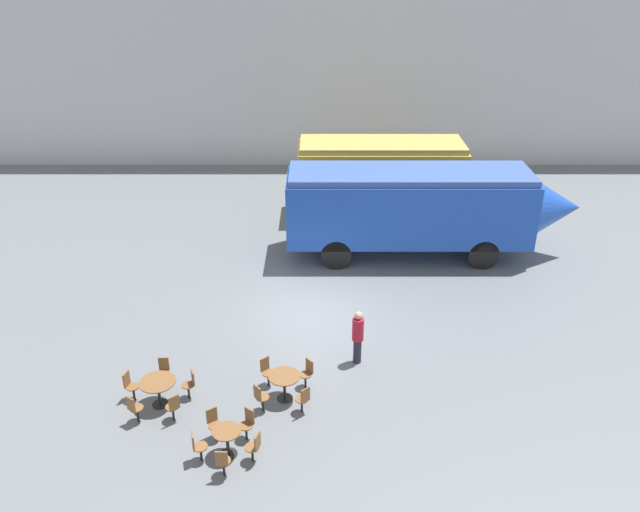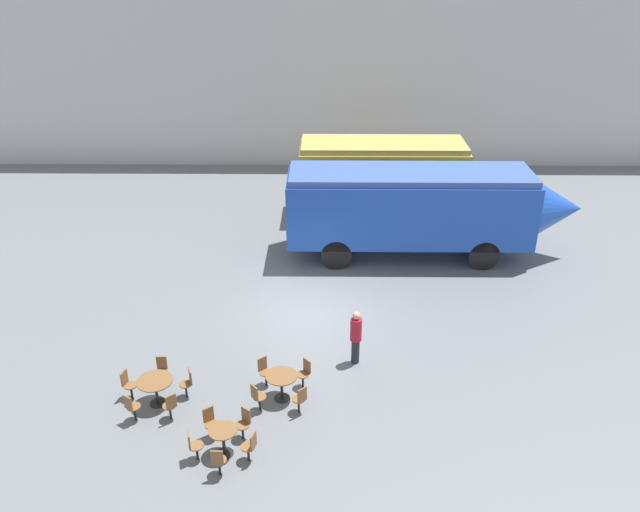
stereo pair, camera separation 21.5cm
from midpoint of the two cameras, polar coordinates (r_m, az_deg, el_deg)
name	(u,v)px [view 2 (the right image)]	position (r m, az deg, el deg)	size (l,w,h in m)	color
ground_plane	(311,311)	(21.17, -0.56, -5.09)	(80.00, 80.00, 0.00)	slate
backdrop_wall	(317,83)	(34.18, -0.07, 15.53)	(44.00, 0.15, 9.00)	silver
passenger_coach_vintage	(382,172)	(28.11, 5.91, 7.63)	(7.27, 2.70, 3.40)	gold
streamlined_locomotive	(429,206)	(24.46, 10.20, 4.53)	(11.32, 2.71, 3.49)	blue
cafe_table_near	(223,437)	(15.76, -8.44, -16.02)	(0.70, 0.70, 0.76)	black
cafe_table_mid	(282,380)	(17.16, -3.17, -11.28)	(0.87, 0.87, 0.77)	black
cafe_table_far	(155,385)	(17.49, -14.47, -11.32)	(0.96, 0.96, 0.77)	black
cafe_chair_0	(210,421)	(16.28, -9.62, -14.64)	(0.40, 0.40, 0.87)	black
cafe_chair_1	(193,444)	(15.75, -11.14, -16.52)	(0.39, 0.37, 0.87)	black
cafe_chair_2	(218,460)	(15.27, -8.88, -17.97)	(0.36, 0.36, 0.87)	black
cafe_chair_3	(251,445)	(15.53, -5.95, -16.82)	(0.39, 0.37, 0.87)	black
cafe_chair_4	(244,421)	(16.15, -6.56, -14.80)	(0.40, 0.40, 0.87)	black
cafe_chair_5	(305,371)	(17.62, -1.04, -10.51)	(0.41, 0.40, 0.87)	black
cafe_chair_6	(264,369)	(17.75, -4.77, -10.29)	(0.40, 0.41, 0.87)	black
cafe_chair_7	(257,396)	(16.86, -5.39, -12.62)	(0.41, 0.40, 0.87)	black
cafe_chair_8	(300,398)	(16.73, -1.43, -12.87)	(0.40, 0.41, 0.87)	black
cafe_chair_9	(188,381)	(17.62, -11.64, -11.16)	(0.39, 0.38, 0.87)	black
cafe_chair_10	(162,369)	(18.23, -13.93, -9.98)	(0.36, 0.36, 0.87)	black
cafe_chair_11	(128,383)	(17.95, -16.84, -11.05)	(0.38, 0.36, 0.87)	black
cafe_chair_12	(131,406)	(17.16, -16.53, -13.01)	(0.40, 0.40, 0.87)	black
cafe_chair_13	(170,405)	(16.94, -13.16, -13.12)	(0.40, 0.41, 0.87)	black
visitor_person	(356,335)	(18.31, 3.64, -7.26)	(0.34, 0.34, 1.74)	#262633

